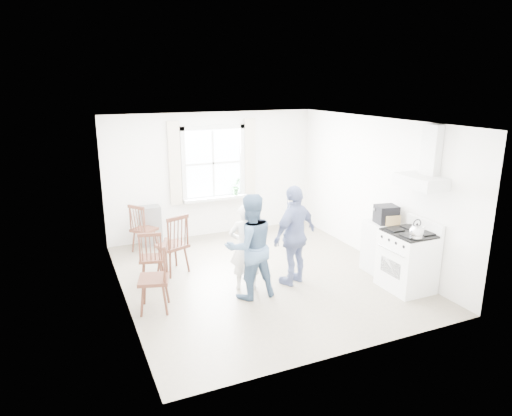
% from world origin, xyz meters
% --- Properties ---
extents(room_shell, '(4.62, 5.12, 2.64)m').
position_xyz_m(room_shell, '(0.00, 0.00, 1.30)').
color(room_shell, gray).
rests_on(room_shell, ground).
extents(window_assembly, '(1.88, 0.24, 1.70)m').
position_xyz_m(window_assembly, '(0.00, 2.45, 1.46)').
color(window_assembly, white).
rests_on(window_assembly, room_shell).
extents(range_hood, '(0.45, 0.76, 0.94)m').
position_xyz_m(range_hood, '(2.07, -1.35, 1.90)').
color(range_hood, silver).
rests_on(range_hood, room_shell).
extents(shelf_unit, '(0.40, 0.30, 0.80)m').
position_xyz_m(shelf_unit, '(-1.40, 2.33, 0.40)').
color(shelf_unit, slate).
rests_on(shelf_unit, ground).
extents(gas_stove, '(0.68, 0.76, 1.12)m').
position_xyz_m(gas_stove, '(1.91, -1.35, 0.48)').
color(gas_stove, white).
rests_on(gas_stove, ground).
extents(kettle, '(0.21, 0.21, 0.30)m').
position_xyz_m(kettle, '(1.78, -1.62, 1.05)').
color(kettle, silver).
rests_on(kettle, gas_stove).
extents(low_cabinet, '(0.50, 0.55, 0.90)m').
position_xyz_m(low_cabinet, '(1.98, -0.65, 0.45)').
color(low_cabinet, silver).
rests_on(low_cabinet, ground).
extents(stereo_stack, '(0.39, 0.36, 0.30)m').
position_xyz_m(stereo_stack, '(1.97, -0.70, 1.05)').
color(stereo_stack, black).
rests_on(stereo_stack, low_cabinet).
extents(cardboard_box, '(0.29, 0.23, 0.17)m').
position_xyz_m(cardboard_box, '(2.00, -0.79, 0.98)').
color(cardboard_box, '#A68650').
rests_on(cardboard_box, low_cabinet).
extents(windsor_chair_a, '(0.58, 0.57, 1.06)m').
position_xyz_m(windsor_chair_a, '(-1.29, 0.67, 0.65)').
color(windsor_chair_a, '#3F1E14').
rests_on(windsor_chair_a, ground).
extents(windsor_chair_b, '(0.47, 0.46, 0.91)m').
position_xyz_m(windsor_chair_b, '(-1.76, 0.41, 0.56)').
color(windsor_chair_b, '#3F1E14').
rests_on(windsor_chair_b, ground).
extents(windsor_chair_c, '(0.53, 0.54, 1.04)m').
position_xyz_m(windsor_chair_c, '(-1.79, -0.48, 0.63)').
color(windsor_chair_c, '#3F1E14').
rests_on(windsor_chair_c, ground).
extents(person_left, '(0.66, 0.66, 1.40)m').
position_xyz_m(person_left, '(-0.43, -0.32, 0.70)').
color(person_left, white).
rests_on(person_left, ground).
extents(person_mid, '(0.81, 0.81, 1.62)m').
position_xyz_m(person_mid, '(-0.47, -0.60, 0.81)').
color(person_mid, '#496487').
rests_on(person_mid, ground).
extents(person_right, '(1.26, 1.26, 1.64)m').
position_xyz_m(person_right, '(0.38, -0.44, 0.82)').
color(person_right, navy).
rests_on(person_right, ground).
extents(potted_plant, '(0.22, 0.22, 0.37)m').
position_xyz_m(potted_plant, '(0.47, 2.36, 1.03)').
color(potted_plant, '#327137').
rests_on(potted_plant, window_assembly).
extents(windsor_chair_d, '(0.56, 0.56, 0.97)m').
position_xyz_m(windsor_chair_d, '(-1.67, 1.94, 0.59)').
color(windsor_chair_d, '#3F1E14').
rests_on(windsor_chair_d, ground).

